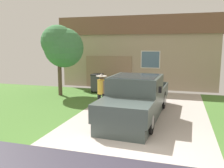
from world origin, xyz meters
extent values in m
cube|color=#BBB0A6|center=(0.00, 4.50, -0.03)|extent=(5.20, 9.00, 0.06)
cube|color=#424E4B|center=(-0.17, 3.74, 0.21)|extent=(1.94, 5.53, 0.42)
cube|color=#424E4B|center=(-0.18, 3.39, 1.05)|extent=(1.93, 2.05, 1.25)
cube|color=#1E2833|center=(-0.18, 3.39, 1.42)|extent=(1.70, 1.89, 0.53)
cube|color=#424E4B|center=(-0.26, 1.71, 0.72)|extent=(1.91, 1.48, 0.61)
cube|color=black|center=(-0.09, 5.42, 0.45)|extent=(1.94, 2.17, 0.06)
cube|color=#424E4B|center=(0.80, 5.38, 0.72)|extent=(0.15, 2.09, 0.61)
cube|color=#424E4B|center=(-0.98, 5.46, 0.72)|extent=(0.15, 2.09, 0.61)
cube|color=#424E4B|center=(-0.04, 6.43, 0.72)|extent=(1.85, 0.14, 0.61)
cube|color=black|center=(0.81, 2.66, 1.32)|extent=(0.11, 0.18, 0.20)
cylinder|color=black|center=(0.54, 1.88, 0.40)|extent=(0.30, 0.81, 0.80)
cylinder|color=#9E9EA3|center=(0.54, 1.88, 0.40)|extent=(0.30, 0.45, 0.44)
cylinder|color=black|center=(-1.04, 1.95, 0.40)|extent=(0.30, 0.81, 0.80)
cylinder|color=#9E9EA3|center=(-1.04, 1.95, 0.40)|extent=(0.30, 0.45, 0.44)
cylinder|color=black|center=(0.69, 5.18, 0.40)|extent=(0.30, 0.81, 0.80)
cylinder|color=#9E9EA3|center=(0.69, 5.18, 0.40)|extent=(0.30, 0.45, 0.44)
cylinder|color=black|center=(-0.89, 5.25, 0.40)|extent=(0.30, 0.81, 0.80)
cylinder|color=#9E9EA3|center=(-0.89, 5.25, 0.40)|extent=(0.30, 0.45, 0.44)
cylinder|color=black|center=(-1.88, 3.96, 0.41)|extent=(0.15, 0.15, 0.82)
cylinder|color=black|center=(-1.59, 3.73, 0.41)|extent=(0.15, 0.15, 0.82)
cylinder|color=gold|center=(-1.74, 3.85, 1.09)|extent=(0.34, 0.34, 0.61)
cylinder|color=brown|center=(-1.89, 3.97, 1.09)|extent=(0.09, 0.09, 0.55)
cylinder|color=brown|center=(-1.59, 3.72, 1.09)|extent=(0.09, 0.09, 0.55)
sphere|color=brown|center=(-1.74, 3.85, 1.51)|extent=(0.19, 0.19, 0.19)
cylinder|color=#BCB2A3|center=(-1.74, 3.85, 1.56)|extent=(0.46, 0.46, 0.01)
cone|color=#BCB2A3|center=(-1.74, 3.85, 1.61)|extent=(0.20, 0.20, 0.11)
cube|color=#B24C56|center=(-1.59, 3.67, 0.11)|extent=(0.33, 0.16, 0.22)
torus|color=#B24C56|center=(-1.59, 3.67, 0.27)|extent=(0.30, 0.02, 0.30)
cube|color=tan|center=(-1.43, 13.04, 1.76)|extent=(10.24, 6.70, 3.51)
cube|color=brown|center=(-1.43, 13.04, 4.10)|extent=(10.64, 6.97, 1.17)
cube|color=#93755B|center=(-3.23, 9.66, 1.06)|extent=(3.17, 0.06, 2.12)
cube|color=slate|center=(-0.45, 9.66, 1.93)|extent=(1.10, 0.05, 1.00)
cube|color=silver|center=(-0.45, 9.68, 1.93)|extent=(1.23, 0.02, 1.12)
cylinder|color=brown|center=(-5.15, 6.51, 1.10)|extent=(0.22, 0.22, 2.20)
sphere|color=#42804A|center=(-4.94, 6.71, 2.69)|extent=(2.23, 2.23, 2.23)
sphere|color=#42804A|center=(-4.94, 6.36, 2.87)|extent=(1.50, 1.50, 1.50)
sphere|color=#42804A|center=(-5.19, 6.49, 3.02)|extent=(1.86, 1.86, 1.86)
cube|color=#424247|center=(-3.40, 7.90, 0.56)|extent=(0.58, 0.68, 0.93)
cube|color=#2E2E31|center=(-3.40, 7.90, 1.07)|extent=(0.60, 0.71, 0.10)
cylinder|color=black|center=(-3.63, 7.63, 0.09)|extent=(0.05, 0.18, 0.18)
cylinder|color=black|center=(-3.18, 7.63, 0.09)|extent=(0.05, 0.18, 0.18)
camera|label=1|loc=(1.49, -5.54, 2.84)|focal=38.22mm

